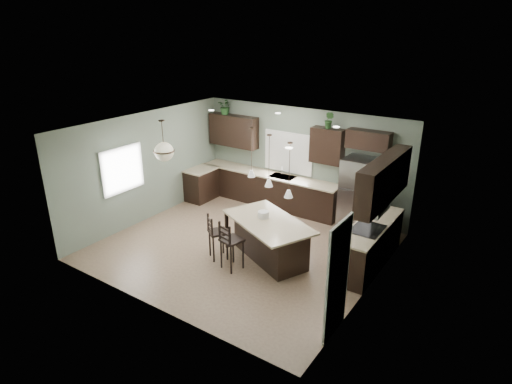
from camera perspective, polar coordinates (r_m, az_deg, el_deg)
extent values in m
plane|color=#9E8466|center=(9.99, -1.77, -7.27)|extent=(6.00, 6.00, 0.00)
cube|color=white|center=(7.05, 10.80, -11.34)|extent=(0.04, 0.82, 2.04)
cube|color=white|center=(11.75, 4.37, 5.30)|extent=(1.35, 0.02, 1.00)
cube|color=white|center=(10.79, -17.44, 2.89)|extent=(0.02, 1.10, 1.00)
cube|color=black|center=(12.56, -7.30, 0.98)|extent=(0.60, 0.90, 0.90)
cube|color=#BCB08E|center=(12.40, -7.33, 3.00)|extent=(0.66, 0.96, 0.04)
cube|color=black|center=(12.08, 1.70, 0.31)|extent=(4.20, 0.60, 0.90)
cube|color=#BCB08E|center=(11.90, 1.67, 2.39)|extent=(4.20, 0.66, 0.04)
cube|color=gray|center=(11.68, 3.54, 2.06)|extent=(0.70, 0.45, 0.01)
cylinder|color=silver|center=(11.61, 3.48, 2.70)|extent=(0.02, 0.02, 0.28)
cube|color=black|center=(12.45, -3.01, 8.16)|extent=(1.55, 0.34, 0.90)
cube|color=black|center=(10.98, 9.48, 6.10)|extent=(0.85, 0.34, 0.90)
cube|color=black|center=(10.53, 14.78, 6.72)|extent=(1.05, 0.34, 0.45)
cube|color=black|center=(9.40, 15.04, -6.91)|extent=(0.60, 2.35, 0.90)
cube|color=#BCB08E|center=(9.20, 15.20, -4.29)|extent=(0.66, 2.35, 0.04)
cube|color=black|center=(8.95, 14.62, -4.79)|extent=(0.58, 0.75, 0.02)
cube|color=gray|center=(9.25, 12.68, -7.15)|extent=(0.01, 0.72, 0.60)
cube|color=black|center=(8.77, 16.76, 1.57)|extent=(0.34, 2.35, 0.90)
cube|color=gray|center=(8.68, 15.61, -1.35)|extent=(0.40, 0.75, 0.40)
cube|color=gray|center=(10.69, 13.77, -0.46)|extent=(0.90, 0.74, 1.85)
cube|color=black|center=(9.27, 1.63, -6.45)|extent=(2.34, 1.91, 0.92)
cylinder|color=silver|center=(9.18, 0.99, -3.01)|extent=(0.24, 0.24, 0.14)
cube|color=black|center=(9.33, -5.07, -5.96)|extent=(0.53, 0.53, 1.03)
cube|color=black|center=(8.91, -3.23, -7.09)|extent=(0.49, 0.49, 1.09)
imported|color=#234D21|center=(12.44, -4.09, 11.31)|extent=(0.42, 0.37, 0.46)
imported|color=#285224|center=(10.80, 9.73, 9.44)|extent=(0.27, 0.23, 0.43)
plane|color=slate|center=(11.62, 6.10, 4.29)|extent=(6.00, 0.00, 6.00)
plane|color=slate|center=(7.54, -14.23, -6.01)|extent=(6.00, 0.00, 6.00)
plane|color=slate|center=(11.33, -14.31, 3.28)|extent=(0.00, 5.50, 5.50)
plane|color=slate|center=(8.15, 15.56, -4.01)|extent=(0.00, 5.50, 5.50)
plane|color=white|center=(8.99, -1.98, 8.59)|extent=(6.00, 6.00, 0.00)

